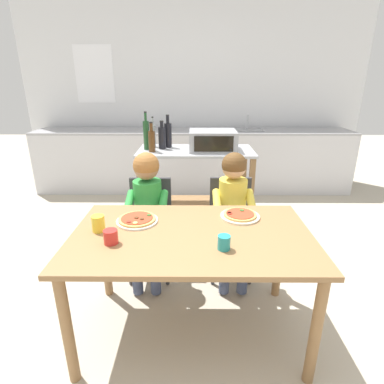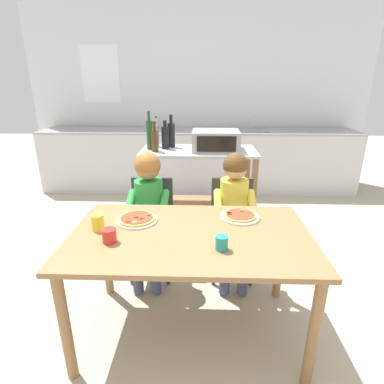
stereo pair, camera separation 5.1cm
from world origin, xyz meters
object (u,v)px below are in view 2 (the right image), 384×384
at_px(bottle_slim_sauce, 150,134).
at_px(drinking_cup_yellow, 98,222).
at_px(child_in_yellow_shirt, 234,204).
at_px(kitchen_island_cart, 198,179).
at_px(bottle_clear_vinegar, 171,134).
at_px(drinking_cup_teal, 222,243).
at_px(dining_chair_left, 152,220).
at_px(dining_table, 190,247).
at_px(pizza_plate_white, 137,219).
at_px(toaster_oven, 216,140).
at_px(bottle_dark_olive_oil, 156,135).
at_px(pizza_plate_cream, 240,216).
at_px(bottle_brown_beer, 165,137).
at_px(bottle_tall_green_wine, 155,140).
at_px(dining_chair_right, 232,221).
at_px(child_in_green_shirt, 148,202).
at_px(drinking_cup_red, 109,236).

distance_m(bottle_slim_sauce, drinking_cup_yellow, 1.43).
distance_m(bottle_slim_sauce, child_in_yellow_shirt, 1.22).
xyz_separation_m(kitchen_island_cart, bottle_clear_vinegar, (-0.29, 0.12, 0.44)).
bearing_deg(kitchen_island_cart, drinking_cup_yellow, -112.88).
bearing_deg(drinking_cup_teal, dining_chair_left, 121.20).
bearing_deg(dining_table, dining_chair_left, 116.99).
xyz_separation_m(bottle_slim_sauce, drinking_cup_yellow, (-0.10, -1.40, -0.29)).
height_order(dining_table, child_in_yellow_shirt, child_in_yellow_shirt).
bearing_deg(pizza_plate_white, toaster_oven, 66.45).
relative_size(bottle_dark_olive_oil, pizza_plate_cream, 1.19).
xyz_separation_m(kitchen_island_cart, bottle_dark_olive_oil, (-0.44, 0.14, 0.42)).
bearing_deg(dining_table, child_in_yellow_shirt, 61.26).
bearing_deg(kitchen_island_cart, dining_table, -91.19).
relative_size(bottle_brown_beer, pizza_plate_cream, 1.09).
distance_m(dining_table, drinking_cup_yellow, 0.58).
height_order(bottle_slim_sauce, drinking_cup_yellow, bottle_slim_sauce).
height_order(dining_table, pizza_plate_white, pizza_plate_white).
relative_size(bottle_tall_green_wine, dining_chair_right, 0.35).
bearing_deg(dining_chair_right, child_in_yellow_shirt, -90.00).
bearing_deg(bottle_clear_vinegar, bottle_brown_beer, -124.81).
xyz_separation_m(bottle_tall_green_wine, child_in_green_shirt, (0.05, -0.75, -0.34)).
distance_m(bottle_tall_green_wine, drinking_cup_yellow, 1.33).
xyz_separation_m(bottle_brown_beer, child_in_green_shirt, (-0.04, -0.89, -0.35)).
height_order(child_in_green_shirt, drinking_cup_yellow, child_in_green_shirt).
height_order(toaster_oven, bottle_dark_olive_oil, bottle_dark_olive_oil).
xyz_separation_m(bottle_brown_beer, dining_chair_left, (-0.04, -0.77, -0.56)).
distance_m(toaster_oven, drinking_cup_yellow, 1.59).
bearing_deg(toaster_oven, bottle_slim_sauce, 178.58).
distance_m(toaster_oven, dining_table, 1.47).
bearing_deg(toaster_oven, drinking_cup_yellow, -118.59).
bearing_deg(drinking_cup_teal, pizza_plate_cream, 70.63).
height_order(bottle_clear_vinegar, dining_table, bottle_clear_vinegar).
height_order(bottle_brown_beer, drinking_cup_red, bottle_brown_beer).
height_order(bottle_clear_vinegar, pizza_plate_cream, bottle_clear_vinegar).
relative_size(child_in_green_shirt, pizza_plate_cream, 4.06).
height_order(bottle_tall_green_wine, drinking_cup_teal, bottle_tall_green_wine).
height_order(child_in_yellow_shirt, drinking_cup_teal, child_in_yellow_shirt).
bearing_deg(dining_chair_right, drinking_cup_red, -133.04).
relative_size(bottle_dark_olive_oil, pizza_plate_white, 1.16).
xyz_separation_m(bottle_dark_olive_oil, drinking_cup_teal, (0.59, -1.74, -0.27)).
relative_size(dining_chair_left, child_in_green_shirt, 0.77).
xyz_separation_m(toaster_oven, pizza_plate_cream, (0.12, -1.18, -0.27)).
bearing_deg(child_in_yellow_shirt, bottle_tall_green_wine, 133.78).
relative_size(child_in_yellow_shirt, drinking_cup_red, 13.11).
bearing_deg(kitchen_island_cart, bottle_clear_vinegar, 156.51).
height_order(pizza_plate_cream, drinking_cup_yellow, drinking_cup_yellow).
height_order(bottle_dark_olive_oil, bottle_slim_sauce, bottle_slim_sauce).
bearing_deg(pizza_plate_white, kitchen_island_cart, 73.25).
height_order(toaster_oven, drinking_cup_red, toaster_oven).
xyz_separation_m(kitchen_island_cart, drinking_cup_red, (-0.48, -1.54, 0.15)).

